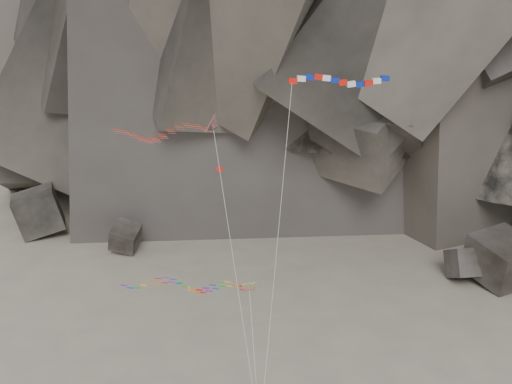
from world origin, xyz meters
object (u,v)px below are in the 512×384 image
(delta_kite, at_px, (157,132))
(pennant_kite, at_px, (227,221))
(parafoil_kite, at_px, (181,284))
(banner_kite, at_px, (338,84))

(delta_kite, bearing_deg, pennant_kite, 20.40)
(delta_kite, bearing_deg, parafoil_kite, -15.76)
(banner_kite, distance_m, pennant_kite, 14.23)
(parafoil_kite, bearing_deg, delta_kite, 125.47)
(parafoil_kite, height_order, pennant_kite, pennant_kite)
(pennant_kite, bearing_deg, parafoil_kite, -151.98)
(delta_kite, distance_m, parafoil_kite, 12.75)
(delta_kite, relative_size, parafoil_kite, 1.71)
(pennant_kite, bearing_deg, banner_kite, 9.62)
(delta_kite, xyz_separation_m, banner_kite, (14.21, 1.68, 4.14))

